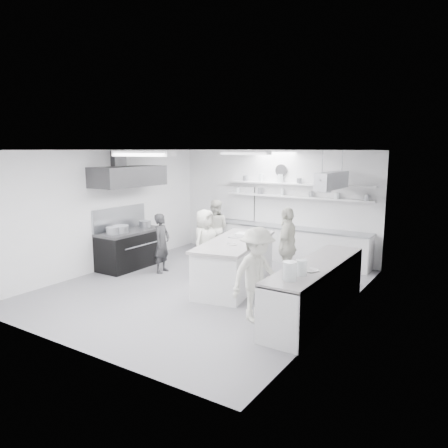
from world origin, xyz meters
The scene contains 27 objects.
floor centered at (0.00, 0.00, -0.01)m, with size 6.00×7.00×0.02m, color gray.
ceiling centered at (0.00, 0.00, 3.01)m, with size 6.00×7.00×0.02m, color white.
wall_back centered at (0.00, 3.50, 1.50)m, with size 6.00×0.04×3.00m, color silver.
wall_front centered at (0.00, -3.50, 1.50)m, with size 6.00×0.04×3.00m, color silver.
wall_left centered at (-3.00, 0.00, 1.50)m, with size 0.04×7.00×3.00m, color silver.
wall_right centered at (3.00, 0.00, 1.50)m, with size 0.04×7.00×3.00m, color silver.
stove centered at (-2.60, 0.40, 0.45)m, with size 0.80×1.80×0.90m, color black.
exhaust_hood centered at (-2.60, 0.40, 2.35)m, with size 0.85×2.00×0.50m, color #3C3C3D.
back_counter centered at (0.30, 3.20, 0.46)m, with size 5.00×0.60×0.92m, color silver.
shelf_lower centered at (0.70, 3.37, 1.75)m, with size 4.20×0.26×0.04m, color silver.
shelf_upper centered at (0.70, 3.37, 2.10)m, with size 4.20×0.26×0.04m, color silver.
pass_through_window centered at (-1.30, 3.48, 1.45)m, with size 1.30×0.04×1.00m, color black.
wall_clock centered at (0.20, 3.46, 2.45)m, with size 0.32×0.32×0.05m, color white.
right_counter centered at (2.65, -0.20, 0.47)m, with size 0.74×3.30×0.94m, color silver.
pot_rack centered at (2.00, 2.40, 2.30)m, with size 0.30×1.60×0.40m, color #9B9EA3.
light_fixture_front centered at (0.00, -1.80, 2.94)m, with size 1.30×0.25×0.10m, color silver.
light_fixture_rear centered at (0.00, 1.80, 2.94)m, with size 1.30×0.25×0.10m, color silver.
prep_island centered at (0.50, 0.51, 0.49)m, with size 1.00×2.67×0.98m, color silver.
stove_pot centered at (-2.60, 0.07, 1.02)m, with size 0.41×0.41×0.23m, color #9B9EA3.
cook_stove centered at (-1.58, 0.44, 0.74)m, with size 0.54×0.35×1.47m, color #2A2A2B.
cook_back centered at (-1.38, 2.51, 0.81)m, with size 0.79×0.62×1.63m, color silver.
cook_island_left centered at (-0.54, 0.81, 0.81)m, with size 0.79×0.51×1.61m, color silver.
cook_island_right centered at (1.45, 1.16, 0.89)m, with size 1.04×0.43×1.77m, color silver.
cook_right centered at (1.85, -0.99, 0.84)m, with size 1.09×0.63×1.69m, color silver.
bowl_island_a centered at (0.30, 0.78, 1.02)m, with size 0.26×0.26×0.06m, color #9B9EA3.
bowl_island_b centered at (0.67, 0.08, 1.02)m, with size 0.22×0.22×0.07m, color silver.
bowl_right centered at (2.74, -0.73, 0.97)m, with size 0.26×0.26×0.06m, color silver.
Camera 1 is at (5.27, -7.40, 2.99)m, focal length 34.25 mm.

